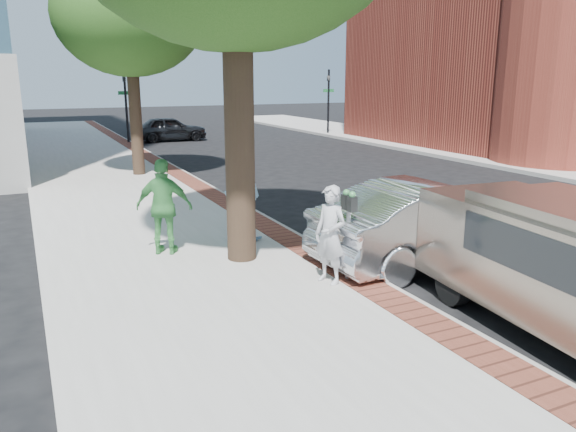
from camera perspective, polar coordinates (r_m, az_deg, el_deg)
ground at (r=8.97m, az=3.33°, el=-8.10°), size 120.00×120.00×0.00m
sidewalk at (r=15.83m, az=-15.66°, el=1.42°), size 5.00×60.00×0.15m
brick_strip at (r=16.31m, az=-8.05°, el=2.45°), size 0.60×60.00×0.01m
curb at (r=16.43m, az=-6.88°, el=2.29°), size 0.10×60.00×0.15m
sidewalk_far at (r=24.24m, az=24.94°, el=4.84°), size 5.00×60.00×0.15m
signal_near at (r=29.71m, az=-16.15°, el=11.25°), size 0.70×0.15×3.80m
signal_far at (r=33.64m, az=4.13°, el=12.00°), size 0.70×0.15×3.80m
tree_far at (r=19.69m, az=-15.85°, el=19.07°), size 4.80×4.80×7.14m
parking_meter at (r=9.00m, az=6.19°, el=-0.01°), size 0.12×0.32×1.47m
person_gray at (r=8.89m, az=4.32°, el=-1.92°), size 0.55×0.67×1.58m
person_officer at (r=11.30m, az=-4.66°, el=1.74°), size 1.02×1.02×1.67m
person_green at (r=10.57m, az=-12.46°, el=0.91°), size 1.12×0.89×1.78m
sedan_silver at (r=10.63m, az=14.69°, el=-0.63°), size 4.76×1.85×1.54m
bg_car at (r=31.23m, az=-11.93°, el=8.67°), size 3.94×1.69×1.33m
van at (r=8.24m, az=27.01°, el=-4.34°), size 2.32×5.06×1.81m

